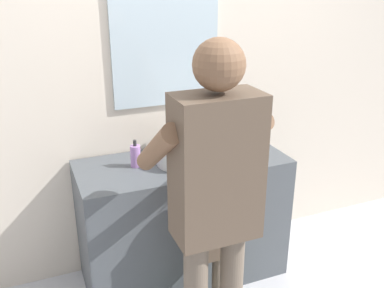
% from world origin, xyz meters
% --- Properties ---
extents(back_wall, '(4.40, 0.10, 2.70)m').
position_xyz_m(back_wall, '(0.00, 0.62, 1.35)').
color(back_wall, beige).
rests_on(back_wall, ground).
extents(vanity_cabinet, '(1.28, 0.54, 0.82)m').
position_xyz_m(vanity_cabinet, '(0.00, 0.30, 0.41)').
color(vanity_cabinet, '#4C5156').
rests_on(vanity_cabinet, ground).
extents(sink_basin, '(0.33, 0.33, 0.11)m').
position_xyz_m(sink_basin, '(0.00, 0.28, 0.88)').
color(sink_basin, silver).
rests_on(sink_basin, vanity_cabinet).
extents(faucet, '(0.18, 0.14, 0.18)m').
position_xyz_m(faucet, '(0.00, 0.48, 0.90)').
color(faucet, '#B7BABF').
rests_on(faucet, vanity_cabinet).
extents(toothbrush_cup, '(0.07, 0.07, 0.21)m').
position_xyz_m(toothbrush_cup, '(0.32, 0.34, 0.87)').
color(toothbrush_cup, silver).
rests_on(toothbrush_cup, vanity_cabinet).
extents(soap_bottle, '(0.06, 0.06, 0.16)m').
position_xyz_m(soap_bottle, '(-0.28, 0.33, 0.89)').
color(soap_bottle, '#B27FC6').
rests_on(soap_bottle, vanity_cabinet).
extents(child_toddler, '(0.27, 0.27, 0.89)m').
position_xyz_m(child_toddler, '(0.00, -0.10, 0.53)').
color(child_toddler, '#6B5B4C').
rests_on(child_toddler, ground).
extents(adult_parent, '(0.51, 0.54, 1.65)m').
position_xyz_m(adult_parent, '(-0.11, -0.39, 0.99)').
color(adult_parent, '#6B5B4C').
rests_on(adult_parent, ground).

